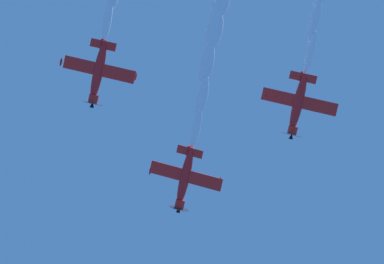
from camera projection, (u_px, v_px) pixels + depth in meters
airplane_lead at (184, 179)px, 79.51m from camera, size 9.21×8.46×3.69m
airplane_left_wingman at (98, 73)px, 77.64m from camera, size 9.25×8.45×3.73m
airplane_right_wingman at (298, 105)px, 78.72m from camera, size 9.19×8.44×3.83m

